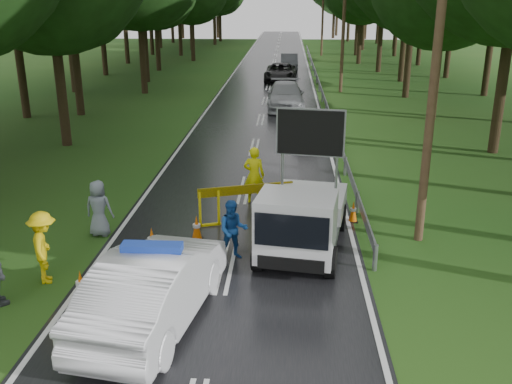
# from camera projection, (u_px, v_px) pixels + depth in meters

# --- Properties ---
(ground) EXTENTS (160.00, 160.00, 0.00)m
(ground) POSITION_uv_depth(u_px,v_px,m) (227.00, 267.00, 14.40)
(ground) COLOR #1C4A15
(ground) RESTS_ON ground
(road) EXTENTS (7.00, 140.00, 0.02)m
(road) POSITION_uv_depth(u_px,v_px,m) (268.00, 87.00, 42.71)
(road) COLOR black
(road) RESTS_ON ground
(guardrail) EXTENTS (0.12, 60.06, 0.70)m
(guardrail) POSITION_uv_depth(u_px,v_px,m) (318.00, 81.00, 42.03)
(guardrail) COLOR gray
(guardrail) RESTS_ON ground
(utility_pole_near) EXTENTS (1.40, 0.24, 10.00)m
(utility_pole_near) POSITION_uv_depth(u_px,v_px,m) (437.00, 55.00, 14.36)
(utility_pole_near) COLOR #472F21
(utility_pole_near) RESTS_ON ground
(utility_pole_mid) EXTENTS (1.40, 0.24, 10.00)m
(utility_pole_mid) POSITION_uv_depth(u_px,v_px,m) (344.00, 18.00, 38.90)
(utility_pole_mid) COLOR #472F21
(utility_pole_mid) RESTS_ON ground
(utility_pole_far) EXTENTS (1.40, 0.24, 10.00)m
(utility_pole_far) POSITION_uv_depth(u_px,v_px,m) (323.00, 9.00, 63.44)
(utility_pole_far) COLOR #472F21
(utility_pole_far) RESTS_ON ground
(police_sedan) EXTENTS (2.52, 5.17, 1.79)m
(police_sedan) POSITION_uv_depth(u_px,v_px,m) (154.00, 287.00, 11.70)
(police_sedan) COLOR silver
(police_sedan) RESTS_ON ground
(work_truck) EXTENTS (2.68, 4.77, 3.61)m
(work_truck) POSITION_uv_depth(u_px,v_px,m) (302.00, 218.00, 14.92)
(work_truck) COLOR gray
(work_truck) RESTS_ON ground
(barrier) EXTENTS (2.77, 0.97, 1.20)m
(barrier) POSITION_uv_depth(u_px,v_px,m) (246.00, 194.00, 16.90)
(barrier) COLOR yellow
(barrier) RESTS_ON ground
(officer) EXTENTS (0.72, 0.50, 1.90)m
(officer) POSITION_uv_depth(u_px,v_px,m) (254.00, 175.00, 18.55)
(officer) COLOR #FBFA0D
(officer) RESTS_ON ground
(civilian) EXTENTS (0.86, 0.71, 1.59)m
(civilian) POSITION_uv_depth(u_px,v_px,m) (233.00, 230.00, 14.61)
(civilian) COLOR #194FA5
(civilian) RESTS_ON ground
(bystander_left) EXTENTS (1.02, 1.30, 1.77)m
(bystander_left) POSITION_uv_depth(u_px,v_px,m) (44.00, 247.00, 13.39)
(bystander_left) COLOR #D8B80B
(bystander_left) RESTS_ON ground
(bystander_right) EXTENTS (0.84, 0.60, 1.63)m
(bystander_right) POSITION_uv_depth(u_px,v_px,m) (99.00, 208.00, 16.05)
(bystander_right) COLOR gray
(bystander_right) RESTS_ON ground
(queue_car_first) EXTENTS (1.65, 3.83, 1.29)m
(queue_car_first) POSITION_uv_depth(u_px,v_px,m) (308.00, 123.00, 27.61)
(queue_car_first) COLOR #3D4045
(queue_car_first) RESTS_ON ground
(queue_car_second) EXTENTS (2.29, 5.40, 1.55)m
(queue_car_second) POSITION_uv_depth(u_px,v_px,m) (286.00, 96.00, 34.30)
(queue_car_second) COLOR #97999F
(queue_car_second) RESTS_ON ground
(queue_car_third) EXTENTS (2.56, 5.26, 1.44)m
(queue_car_third) POSITION_uv_depth(u_px,v_px,m) (280.00, 73.00, 45.12)
(queue_car_third) COLOR black
(queue_car_third) RESTS_ON ground
(queue_car_fourth) EXTENTS (1.60, 4.42, 1.45)m
(queue_car_fourth) POSITION_uv_depth(u_px,v_px,m) (289.00, 62.00, 52.40)
(queue_car_fourth) COLOR #44464C
(queue_car_fourth) RESTS_ON ground
(cone_near_left) EXTENTS (0.36, 0.36, 0.76)m
(cone_near_left) POSITION_uv_depth(u_px,v_px,m) (81.00, 287.00, 12.65)
(cone_near_left) COLOR black
(cone_near_left) RESTS_ON ground
(cone_center) EXTENTS (0.35, 0.35, 0.74)m
(cone_center) POSITION_uv_depth(u_px,v_px,m) (197.00, 228.00, 15.84)
(cone_center) COLOR black
(cone_center) RESTS_ON ground
(cone_far) EXTENTS (0.33, 0.33, 0.71)m
(cone_far) POSITION_uv_depth(u_px,v_px,m) (283.00, 219.00, 16.57)
(cone_far) COLOR black
(cone_far) RESTS_ON ground
(cone_left_mid) EXTENTS (0.38, 0.38, 0.81)m
(cone_left_mid) POSITION_uv_depth(u_px,v_px,m) (152.00, 243.00, 14.85)
(cone_left_mid) COLOR black
(cone_left_mid) RESTS_ON ground
(cone_right) EXTENTS (0.31, 0.31, 0.65)m
(cone_right) POSITION_uv_depth(u_px,v_px,m) (353.00, 212.00, 17.18)
(cone_right) COLOR black
(cone_right) RESTS_ON ground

